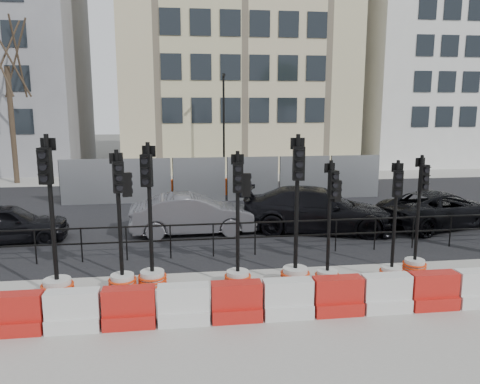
{
  "coord_description": "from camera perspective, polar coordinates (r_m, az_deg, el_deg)",
  "views": [
    {
      "loc": [
        -2.16,
        -11.52,
        4.27
      ],
      "look_at": [
        -0.19,
        3.0,
        1.54
      ],
      "focal_mm": 35.0,
      "sensor_mm": 36.0,
      "label": 1
    }
  ],
  "objects": [
    {
      "name": "traffic_signal_g",
      "position": [
        12.12,
        18.09,
        -7.52
      ],
      "size": [
        0.59,
        0.59,
        2.99
      ],
      "rotation": [
        0.0,
        0.0,
        -0.27
      ],
      "color": "silver",
      "rests_on": "ground"
    },
    {
      "name": "tree_bare_far",
      "position": [
        28.53,
        -26.6,
        14.27
      ],
      "size": [
        2.0,
        2.0,
        9.0
      ],
      "color": "#473828",
      "rests_on": "ground"
    },
    {
      "name": "car_b",
      "position": [
        15.69,
        -5.79,
        -2.72
      ],
      "size": [
        1.77,
        4.24,
        1.36
      ],
      "primitive_type": "imported",
      "rotation": [
        0.0,
        0.0,
        1.61
      ],
      "color": "#4A4A4F",
      "rests_on": "ground"
    },
    {
      "name": "car_c",
      "position": [
        16.18,
        9.42,
        -2.14
      ],
      "size": [
        4.8,
        6.29,
        1.51
      ],
      "primitive_type": "imported",
      "rotation": [
        0.0,
        0.0,
        1.3
      ],
      "color": "black",
      "rests_on": "ground"
    },
    {
      "name": "building_cream",
      "position": [
        34.09,
        -0.65,
        18.53
      ],
      "size": [
        15.0,
        10.06,
        18.0
      ],
      "color": "#C9B593",
      "rests_on": "ground"
    },
    {
      "name": "heras_fencing",
      "position": [
        21.6,
        -3.16,
        1.06
      ],
      "size": [
        14.33,
        1.72,
        2.0
      ],
      "color": "gray",
      "rests_on": "ground"
    },
    {
      "name": "traffic_signal_e",
      "position": [
        11.29,
        6.8,
        -7.69
      ],
      "size": [
        0.71,
        0.71,
        3.62
      ],
      "rotation": [
        0.0,
        0.0,
        -0.07
      ],
      "color": "silver",
      "rests_on": "ground"
    },
    {
      "name": "ground",
      "position": [
        12.47,
        2.77,
        -9.47
      ],
      "size": [
        120.0,
        120.0,
        0.0
      ],
      "primitive_type": "plane",
      "color": "#51514C",
      "rests_on": "ground"
    },
    {
      "name": "traffic_signal_b",
      "position": [
        11.2,
        -14.19,
        -7.89
      ],
      "size": [
        0.65,
        0.65,
        3.3
      ],
      "rotation": [
        0.0,
        0.0,
        0.29
      ],
      "color": "silver",
      "rests_on": "ground"
    },
    {
      "name": "building_white",
      "position": [
        38.78,
        22.8,
        15.28
      ],
      "size": [
        12.0,
        9.06,
        16.0
      ],
      "color": "silver",
      "rests_on": "ground"
    },
    {
      "name": "sidewalk_near",
      "position": [
        9.77,
        6.07,
        -15.35
      ],
      "size": [
        40.0,
        6.0,
        0.02
      ],
      "primitive_type": "cube",
      "color": "gray",
      "rests_on": "ground"
    },
    {
      "name": "kerb_railing",
      "position": [
        13.39,
        1.86,
        -4.96
      ],
      "size": [
        18.0,
        0.04,
        1.0
      ],
      "color": "black",
      "rests_on": "ground"
    },
    {
      "name": "barrier_row",
      "position": [
        9.8,
        5.82,
        -12.98
      ],
      "size": [
        15.7,
        0.5,
        0.8
      ],
      "color": "red",
      "rests_on": "ground"
    },
    {
      "name": "sidewalk_far",
      "position": [
        27.93,
        -3.18,
        1.76
      ],
      "size": [
        40.0,
        4.0,
        0.02
      ],
      "primitive_type": "cube",
      "color": "gray",
      "rests_on": "ground"
    },
    {
      "name": "lamp_post_far",
      "position": [
        26.66,
        -1.99,
        8.3
      ],
      "size": [
        0.12,
        0.56,
        6.0
      ],
      "color": "black",
      "rests_on": "ground"
    },
    {
      "name": "traffic_signal_h",
      "position": [
        12.83,
        20.65,
        -6.61
      ],
      "size": [
        0.6,
        0.6,
        3.06
      ],
      "rotation": [
        0.0,
        0.0,
        0.22
      ],
      "color": "silver",
      "rests_on": "ground"
    },
    {
      "name": "traffic_signal_a",
      "position": [
        11.26,
        -21.57,
        -8.38
      ],
      "size": [
        0.72,
        0.72,
        3.67
      ],
      "rotation": [
        0.0,
        0.0,
        -0.21
      ],
      "color": "silver",
      "rests_on": "ground"
    },
    {
      "name": "car_d",
      "position": [
        18.03,
        23.26,
        -1.92
      ],
      "size": [
        4.62,
        5.78,
        1.29
      ],
      "primitive_type": "imported",
      "rotation": [
        0.0,
        0.0,
        1.85
      ],
      "color": "black",
      "rests_on": "ground"
    },
    {
      "name": "traffic_signal_d",
      "position": [
        11.11,
        -0.22,
        -7.78
      ],
      "size": [
        0.64,
        0.64,
        3.25
      ],
      "rotation": [
        0.0,
        0.0,
        -0.06
      ],
      "color": "silver",
      "rests_on": "ground"
    },
    {
      "name": "road",
      "position": [
        19.13,
        -1.03,
        -2.3
      ],
      "size": [
        40.0,
        14.0,
        0.03
      ],
      "primitive_type": "cube",
      "color": "black",
      "rests_on": "ground"
    },
    {
      "name": "traffic_signal_f",
      "position": [
        11.44,
        10.74,
        -7.7
      ],
      "size": [
        0.6,
        0.6,
        3.02
      ],
      "rotation": [
        0.0,
        0.0,
        0.29
      ],
      "color": "silver",
      "rests_on": "ground"
    },
    {
      "name": "traffic_signal_c",
      "position": [
        11.25,
        -10.74,
        -8.06
      ],
      "size": [
        0.68,
        0.68,
        3.45
      ],
      "rotation": [
        0.0,
        0.0,
        -0.3
      ],
      "color": "silver",
      "rests_on": "ground"
    },
    {
      "name": "car_a",
      "position": [
        16.33,
        -26.61,
        -3.47
      ],
      "size": [
        2.41,
        4.06,
        1.25
      ],
      "primitive_type": "imported",
      "rotation": [
        0.0,
        0.0,
        1.7
      ],
      "color": "black",
      "rests_on": "ground"
    }
  ]
}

